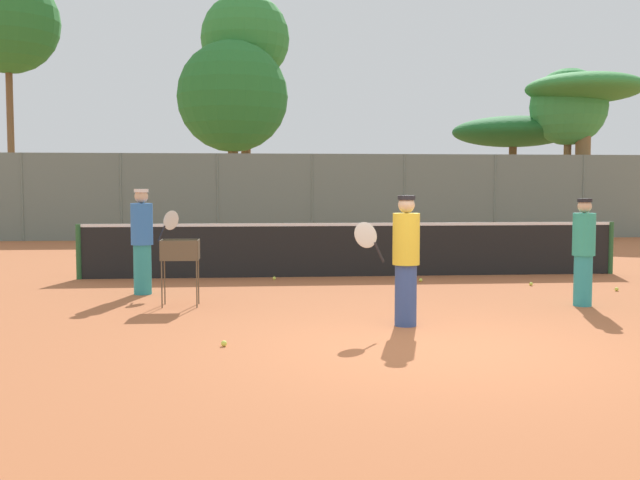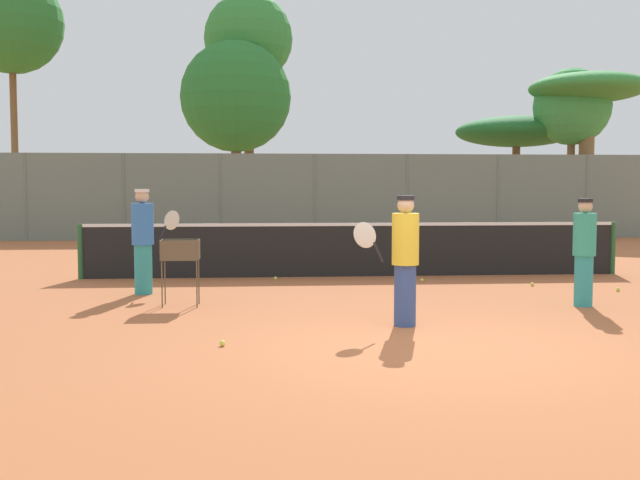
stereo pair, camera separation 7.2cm
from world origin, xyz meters
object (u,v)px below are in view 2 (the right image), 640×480
at_px(player_red_cap, 584,250).
at_px(parked_car, 379,216).
at_px(tennis_net, 354,249).
at_px(player_white_outfit, 404,258).
at_px(player_yellow_shirt, 143,240).
at_px(ball_cart, 180,255).

height_order(player_red_cap, parked_car, player_red_cap).
xyz_separation_m(tennis_net, player_white_outfit, (-0.03, -5.34, 0.31)).
xyz_separation_m(tennis_net, player_yellow_shirt, (-3.81, -2.16, 0.35)).
distance_m(tennis_net, player_red_cap, 4.96).
bearing_deg(player_red_cap, tennis_net, 62.18).
bearing_deg(player_red_cap, parked_car, 26.31).
bearing_deg(player_red_cap, ball_cart, 110.71).
distance_m(player_yellow_shirt, ball_cart, 1.51).
bearing_deg(ball_cart, player_red_cap, -4.83).
bearing_deg(player_white_outfit, parked_car, -101.61).
bearing_deg(tennis_net, player_red_cap, -53.37).
relative_size(tennis_net, player_white_outfit, 6.44).
bearing_deg(player_white_outfit, player_red_cap, -158.83).
bearing_deg(parked_car, player_red_cap, -89.24).
bearing_deg(tennis_net, ball_cart, -131.49).
bearing_deg(parked_car, player_white_outfit, -98.17).
bearing_deg(player_white_outfit, player_yellow_shirt, -43.61).
distance_m(player_white_outfit, player_yellow_shirt, 4.94).
relative_size(tennis_net, player_red_cap, 6.69).
relative_size(tennis_net, parked_car, 2.57).
distance_m(player_red_cap, ball_cart, 6.04).
relative_size(player_red_cap, player_yellow_shirt, 0.92).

